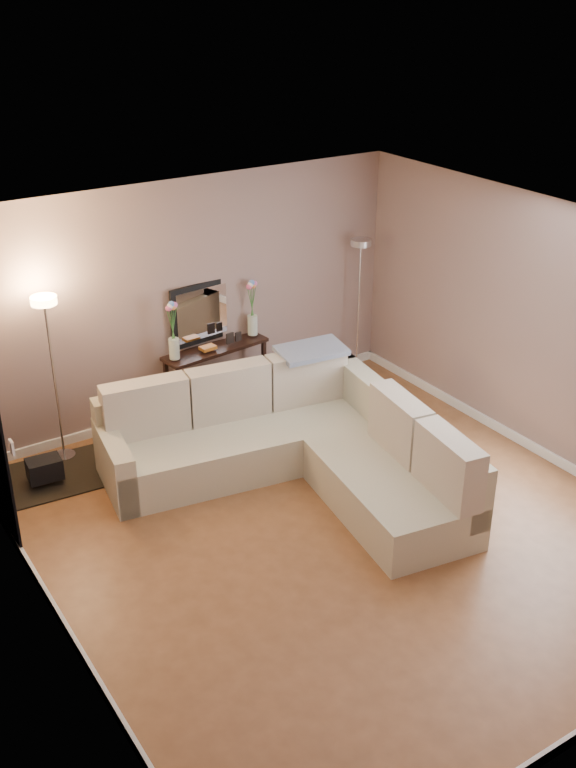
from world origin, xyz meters
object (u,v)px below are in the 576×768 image
console_table (211,376)px  floor_lamp_unlit (359,280)px  floor_lamp_lit (50,347)px  sectional_sofa (294,443)px

console_table → floor_lamp_unlit: 2.11m
floor_lamp_lit → floor_lamp_unlit: size_ratio=1.03×
sectional_sofa → floor_lamp_lit: bearing=138.6°
console_table → floor_lamp_unlit: floor_lamp_unlit is taller
sectional_sofa → console_table: bearing=90.9°
console_table → sectional_sofa: bearing=-89.1°
sectional_sofa → floor_lamp_unlit: (1.95, 1.58, 0.83)m
console_table → floor_lamp_lit: 1.93m
floor_lamp_lit → floor_lamp_unlit: (3.72, 0.01, -0.04)m
console_table → floor_lamp_lit: size_ratio=0.72×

